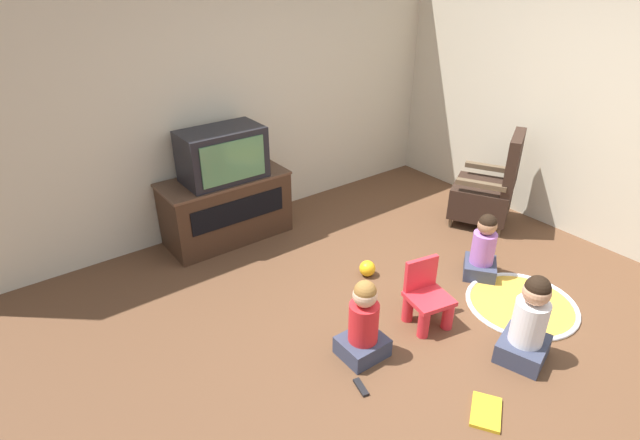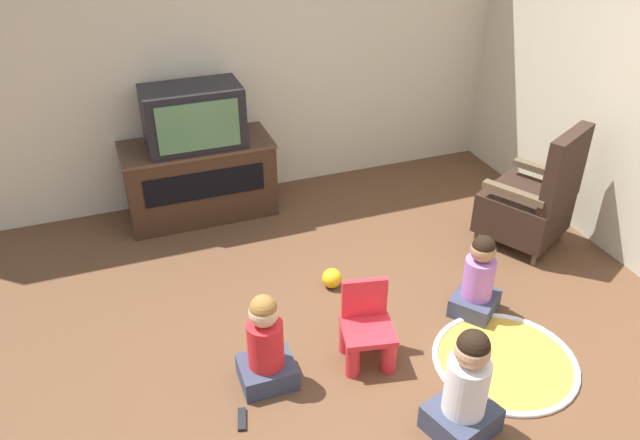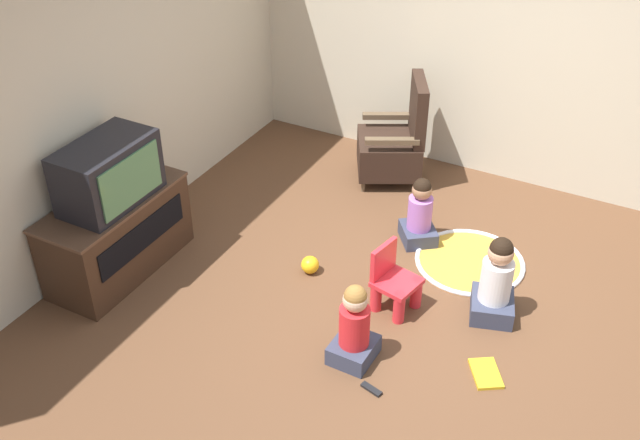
{
  "view_description": "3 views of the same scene",
  "coord_description": "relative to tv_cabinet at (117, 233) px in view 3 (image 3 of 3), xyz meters",
  "views": [
    {
      "loc": [
        -2.48,
        -1.75,
        2.5
      ],
      "look_at": [
        -0.47,
        0.92,
        0.71
      ],
      "focal_mm": 28.0,
      "sensor_mm": 36.0,
      "label": 1
    },
    {
      "loc": [
        -1.27,
        -2.36,
        2.7
      ],
      "look_at": [
        -0.1,
        0.77,
        0.66
      ],
      "focal_mm": 35.0,
      "sensor_mm": 36.0,
      "label": 2
    },
    {
      "loc": [
        -3.99,
        -1.34,
        3.66
      ],
      "look_at": [
        -0.15,
        0.72,
        0.67
      ],
      "focal_mm": 42.0,
      "sensor_mm": 36.0,
      "label": 3
    }
  ],
  "objects": [
    {
      "name": "yellow_kid_chair",
      "position": [
        0.58,
        -2.07,
        -0.13
      ],
      "size": [
        0.36,
        0.34,
        0.51
      ],
      "rotation": [
        0.0,
        0.0,
        -0.21
      ],
      "color": "red",
      "rests_on": "ground_plane"
    },
    {
      "name": "wall_right",
      "position": [
        2.84,
        -2.42,
        0.96
      ],
      "size": [
        0.12,
        5.65,
        2.57
      ],
      "color": "beige",
      "rests_on": "ground_plane"
    },
    {
      "name": "black_armchair",
      "position": [
        2.27,
        -1.34,
        0.03
      ],
      "size": [
        0.76,
        0.76,
        0.98
      ],
      "rotation": [
        0.0,
        0.0,
        3.63
      ],
      "color": "brown",
      "rests_on": "ground_plane"
    },
    {
      "name": "ground_plane",
      "position": [
        0.61,
        -2.24,
        -0.33
      ],
      "size": [
        30.0,
        30.0,
        0.0
      ],
      "primitive_type": "plane",
      "color": "brown"
    },
    {
      "name": "play_mat",
      "position": [
        1.36,
        -2.4,
        -0.32
      ],
      "size": [
        0.87,
        0.87,
        0.04
      ],
      "color": "gold",
      "rests_on": "ground_plane"
    },
    {
      "name": "tv_cabinet",
      "position": [
        0.0,
        0.0,
        0.0
      ],
      "size": [
        1.2,
        0.54,
        0.64
      ],
      "color": "#382316",
      "rests_on": "ground_plane"
    },
    {
      "name": "child_watching_left",
      "position": [
        0.84,
        -2.74,
        -0.04
      ],
      "size": [
        0.42,
        0.39,
        0.68
      ],
      "rotation": [
        0.0,
        0.0,
        0.3
      ],
      "color": "#33384C",
      "rests_on": "ground_plane"
    },
    {
      "name": "remote_control",
      "position": [
        -0.25,
        -2.28,
        -0.32
      ],
      "size": [
        0.08,
        0.16,
        0.02
      ],
      "rotation": [
        0.0,
        0.0,
        1.32
      ],
      "color": "black",
      "rests_on": "ground_plane"
    },
    {
      "name": "book",
      "position": [
        0.24,
        -2.89,
        -0.32
      ],
      "size": [
        0.32,
        0.29,
        0.02
      ],
      "rotation": [
        0.0,
        0.0,
        0.57
      ],
      "color": "gold",
      "rests_on": "ground_plane"
    },
    {
      "name": "wall_back",
      "position": [
        0.25,
        0.34,
        0.96
      ],
      "size": [
        5.29,
        0.12,
        2.57
      ],
      "color": "beige",
      "rests_on": "ground_plane"
    },
    {
      "name": "television",
      "position": [
        -0.0,
        -0.03,
        0.55
      ],
      "size": [
        0.75,
        0.44,
        0.48
      ],
      "color": "black",
      "rests_on": "tv_cabinet"
    },
    {
      "name": "child_watching_center",
      "position": [
        -0.03,
        -2.04,
        -0.06
      ],
      "size": [
        0.32,
        0.28,
        0.62
      ],
      "rotation": [
        0.0,
        0.0,
        -0.02
      ],
      "color": "#33384C",
      "rests_on": "ground_plane"
    },
    {
      "name": "child_watching_right",
      "position": [
        1.44,
        -1.92,
        -0.07
      ],
      "size": [
        0.4,
        0.39,
        0.59
      ],
      "rotation": [
        0.0,
        0.0,
        0.65
      ],
      "color": "#33384C",
      "rests_on": "ground_plane"
    },
    {
      "name": "toy_ball",
      "position": [
        0.65,
        -1.33,
        -0.26
      ],
      "size": [
        0.14,
        0.14,
        0.14
      ],
      "color": "yellow",
      "rests_on": "ground_plane"
    }
  ]
}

